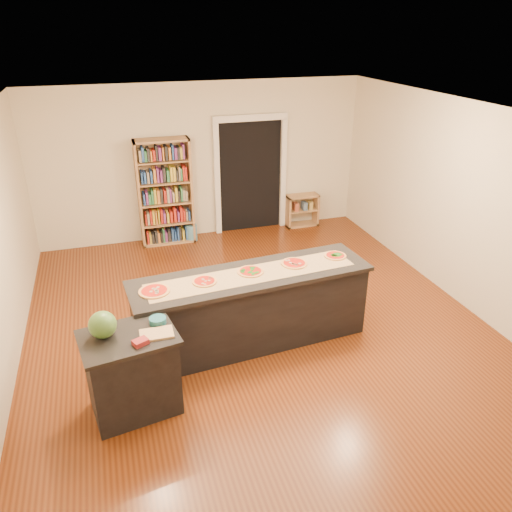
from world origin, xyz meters
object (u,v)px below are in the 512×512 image
object	(u,v)px
low_shelf	(302,210)
waste_bin	(192,233)
side_counter	(132,373)
watermelon	(103,325)
bookshelf	(165,193)
kitchen_island	(252,308)

from	to	relation	value
low_shelf	waste_bin	bearing A→B (deg)	-177.55
side_counter	watermelon	distance (m)	0.64
low_shelf	side_counter	bearing A→B (deg)	-129.92
side_counter	watermelon	world-z (taller)	watermelon
bookshelf	watermelon	distance (m)	4.41
side_counter	watermelon	xyz separation A→B (m)	(-0.22, 0.06, 0.59)
watermelon	low_shelf	bearing A→B (deg)	48.04
waste_bin	bookshelf	bearing A→B (deg)	171.48
kitchen_island	watermelon	distance (m)	1.99
low_shelf	waste_bin	world-z (taller)	low_shelf
side_counter	waste_bin	bearing A→B (deg)	62.67
watermelon	side_counter	bearing A→B (deg)	-14.88
low_shelf	bookshelf	bearing A→B (deg)	-179.29
side_counter	bookshelf	xyz separation A→B (m)	(0.97, 4.30, 0.49)
side_counter	waste_bin	size ratio (longest dim) A/B	3.03
side_counter	low_shelf	size ratio (longest dim) A/B	1.46
kitchen_island	low_shelf	distance (m)	4.11
kitchen_island	watermelon	world-z (taller)	watermelon
bookshelf	low_shelf	world-z (taller)	bookshelf
bookshelf	watermelon	size ratio (longest dim) A/B	6.99
waste_bin	kitchen_island	bearing A→B (deg)	-87.64
kitchen_island	side_counter	size ratio (longest dim) A/B	3.16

